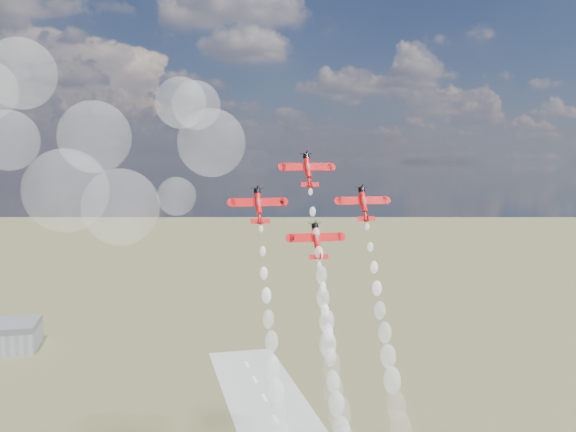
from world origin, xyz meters
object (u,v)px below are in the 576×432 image
Objects in this scene: plane_slot at (317,240)px; plane_lead at (308,169)px; plane_right at (364,203)px; plane_left at (259,205)px.

plane_lead is at bearing 90.00° from plane_slot.
plane_right is 16.16m from plane_slot.
plane_right is 1.00× the size of plane_slot.
plane_left reaches higher than plane_slot.
plane_lead is at bearing 163.05° from plane_right.
plane_right is at bearing -16.95° from plane_lead.
plane_slot is (-13.24, -4.03, -8.34)m from plane_right.
plane_right is (26.48, 0.00, 0.00)m from plane_left.
plane_left is (-13.24, -4.03, -8.34)m from plane_lead.
plane_slot is (13.24, -4.03, -8.34)m from plane_left.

